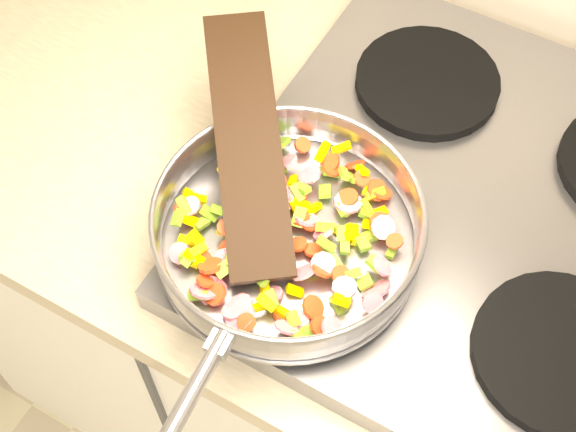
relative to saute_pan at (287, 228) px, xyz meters
The scene contains 7 objects.
cooktop 0.26m from the saute_pan, 43.80° to the left, with size 0.60×0.60×0.04m, color #939399.
grate_fl 0.06m from the saute_pan, 38.80° to the left, with size 0.19×0.19×0.02m, color black.
grate_fr 0.32m from the saute_pan, ahead, with size 0.19×0.19×0.02m, color black.
grate_bl 0.31m from the saute_pan, 83.20° to the left, with size 0.19×0.19×0.02m, color black.
saute_pan is the anchor object (origin of this frame).
vegetable_heap 0.01m from the saute_pan, 23.82° to the right, with size 0.27×0.27×0.05m.
wooden_spatula 0.11m from the saute_pan, 144.80° to the left, with size 0.32×0.07×0.02m, color black.
Camera 1 is at (-0.65, 1.09, 1.75)m, focal length 50.00 mm.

